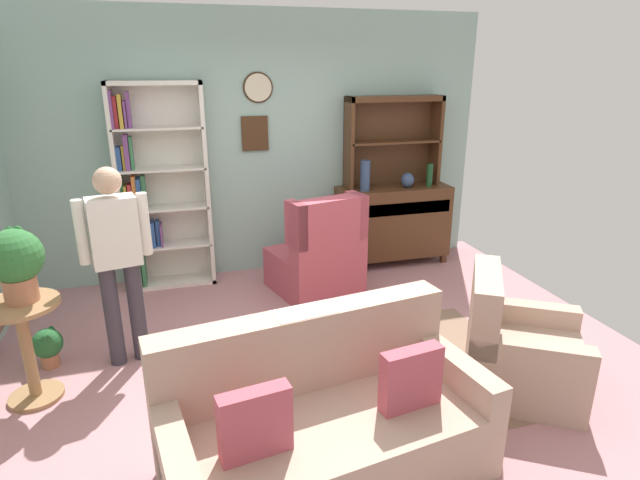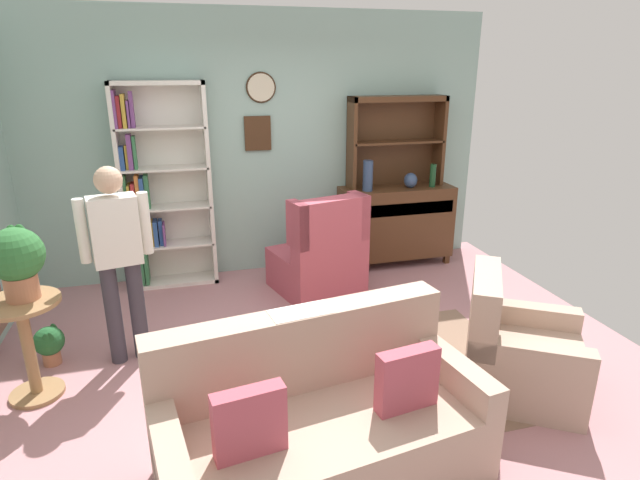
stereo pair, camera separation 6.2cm
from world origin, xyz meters
TOP-DOWN VIEW (x-y plane):
  - ground_plane at (0.00, 0.00)m, footprint 5.40×4.60m
  - wall_back at (-0.00, 2.13)m, footprint 5.00×0.09m
  - area_rug at (0.20, -0.30)m, footprint 2.70×1.67m
  - bookshelf at (-1.14, 1.94)m, footprint 0.90×0.30m
  - sideboard at (1.46, 1.86)m, footprint 1.30×0.45m
  - sideboard_hutch at (1.46, 1.97)m, footprint 1.10×0.26m
  - vase_tall at (1.07, 1.78)m, footprint 0.11×0.11m
  - vase_round at (1.59, 1.79)m, footprint 0.15×0.15m
  - bottle_wine at (1.85, 1.77)m, footprint 0.07×0.07m
  - couch_floral at (-0.26, -1.13)m, footprint 1.91×1.11m
  - armchair_floral at (1.29, -0.74)m, footprint 1.06×1.05m
  - wingback_chair at (0.39, 1.25)m, footprint 0.96×0.97m
  - plant_stand at (-2.03, 0.10)m, footprint 0.52×0.52m
  - potted_plant_large at (-2.00, 0.14)m, footprint 0.36×0.36m
  - potted_plant_small at (-2.01, 0.52)m, footprint 0.23×0.23m
  - person_reading at (-1.41, 0.44)m, footprint 0.53×0.27m
  - coffee_table at (-0.33, -0.21)m, footprint 0.80×0.50m
  - book_stack at (-0.29, -0.15)m, footprint 0.22×0.17m

SIDE VIEW (x-z plane):
  - ground_plane at x=0.00m, z-range -0.02..0.00m
  - area_rug at x=0.20m, z-range 0.00..0.01m
  - potted_plant_small at x=-2.01m, z-range 0.03..0.34m
  - armchair_floral at x=1.29m, z-range -0.15..0.73m
  - couch_floral at x=-0.26m, z-range -0.14..0.76m
  - coffee_table at x=-0.33m, z-range 0.14..0.56m
  - wingback_chair at x=0.39m, z-range -0.14..0.91m
  - plant_stand at x=-2.03m, z-range 0.08..0.82m
  - book_stack at x=-0.29m, z-range 0.42..0.53m
  - sideboard at x=1.46m, z-range 0.05..0.97m
  - person_reading at x=-1.41m, z-range 0.13..1.69m
  - vase_round at x=1.59m, z-range 0.92..1.09m
  - bookshelf at x=-1.14m, z-range -0.04..2.06m
  - potted_plant_large at x=-2.00m, z-range 0.78..1.28m
  - bottle_wine at x=1.85m, z-range 0.92..1.18m
  - vase_tall at x=1.07m, z-range 0.92..1.26m
  - wall_back at x=0.00m, z-range 0.00..2.80m
  - sideboard_hutch at x=1.46m, z-range 1.06..2.06m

